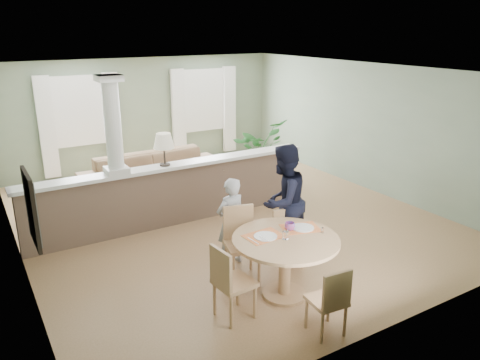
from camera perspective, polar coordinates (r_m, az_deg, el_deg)
ground at (r=8.85m, az=-1.96°, el=-4.44°), size 8.00×8.00×0.00m
room_shell at (r=8.85m, az=-4.26°, el=7.78°), size 7.02×8.02×2.71m
pony_wall at (r=8.37m, az=-8.59°, el=-0.82°), size 5.32×0.38×2.70m
sofa at (r=9.89m, az=-10.13°, el=0.48°), size 3.05×1.25×0.88m
houseplant at (r=10.88m, az=2.27°, el=3.73°), size 1.56×1.48×1.37m
dining_table at (r=6.13m, az=5.56°, el=-8.48°), size 1.38×1.38×0.95m
chair_far_boy at (r=6.63m, az=0.10°, el=-7.19°), size 0.56×0.56×1.02m
chair_far_man at (r=7.01m, az=5.73°, el=-6.71°), size 0.43×0.43×0.84m
chair_near at (r=5.55m, az=10.96°, el=-14.07°), size 0.43×0.43×0.87m
chair_side at (r=5.70m, az=-1.31°, el=-12.07°), size 0.48×0.48×0.97m
child_person at (r=6.89m, az=-1.14°, el=-5.14°), size 0.53×0.39×1.35m
man_person at (r=7.11m, az=5.28°, el=-2.62°), size 1.04×0.92×1.77m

